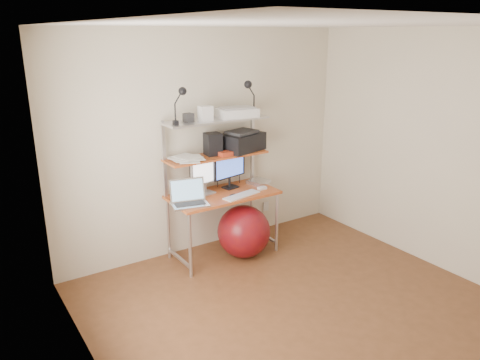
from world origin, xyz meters
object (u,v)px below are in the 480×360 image
object	(u,v)px
printer	(242,141)
exercise_ball	(244,232)
monitor_black	(229,168)
laptop	(189,199)
monitor_silver	(205,174)

from	to	relation	value
printer	exercise_ball	xyz separation A→B (m)	(-0.17, -0.31, -0.96)
monitor_black	laptop	xyz separation A→B (m)	(-0.64, -0.22, -0.18)
monitor_silver	monitor_black	world-z (taller)	monitor_black
monitor_black	exercise_ball	size ratio (longest dim) A/B	0.78
monitor_silver	laptop	size ratio (longest dim) A/B	1.00
laptop	monitor_black	bearing A→B (deg)	32.51
laptop	exercise_ball	world-z (taller)	laptop
printer	exercise_ball	world-z (taller)	printer
monitor_black	laptop	world-z (taller)	monitor_black
monitor_black	monitor_silver	bearing A→B (deg)	172.81
monitor_black	printer	size ratio (longest dim) A/B	0.83
monitor_silver	printer	world-z (taller)	printer
monitor_black	printer	distance (m)	0.33
monitor_silver	monitor_black	xyz separation A→B (m)	(0.33, 0.03, 0.01)
laptop	printer	bearing A→B (deg)	29.26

